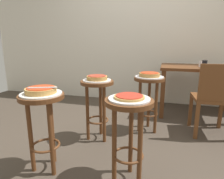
% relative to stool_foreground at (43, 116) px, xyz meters
% --- Properties ---
extents(ground_plane, '(6.00, 6.00, 0.00)m').
position_rel_stool_foreground_xyz_m(ground_plane, '(0.50, 0.65, -0.49)').
color(ground_plane, '#42382D').
extents(back_wall, '(6.00, 0.10, 3.00)m').
position_rel_stool_foreground_xyz_m(back_wall, '(0.50, 2.30, 1.01)').
color(back_wall, silver).
rests_on(back_wall, ground_plane).
extents(stool_foreground, '(0.36, 0.36, 0.67)m').
position_rel_stool_foreground_xyz_m(stool_foreground, '(0.00, 0.00, 0.00)').
color(stool_foreground, '#5B3319').
rests_on(stool_foreground, ground_plane).
extents(serving_plate_foreground, '(0.32, 0.32, 0.01)m').
position_rel_stool_foreground_xyz_m(serving_plate_foreground, '(0.00, 0.00, 0.19)').
color(serving_plate_foreground, white).
rests_on(serving_plate_foreground, stool_foreground).
extents(pizza_foreground, '(0.24, 0.24, 0.05)m').
position_rel_stool_foreground_xyz_m(pizza_foreground, '(0.00, 0.00, 0.22)').
color(pizza_foreground, tan).
rests_on(pizza_foreground, serving_plate_foreground).
extents(stool_middle, '(0.36, 0.36, 0.67)m').
position_rel_stool_foreground_xyz_m(stool_middle, '(0.70, 0.04, 0.00)').
color(stool_middle, '#5B3319').
rests_on(stool_middle, ground_plane).
extents(serving_plate_middle, '(0.30, 0.30, 0.01)m').
position_rel_stool_foreground_xyz_m(serving_plate_middle, '(0.70, 0.04, 0.19)').
color(serving_plate_middle, silver).
rests_on(serving_plate_middle, stool_middle).
extents(pizza_middle, '(0.22, 0.22, 0.02)m').
position_rel_stool_foreground_xyz_m(pizza_middle, '(0.70, 0.04, 0.20)').
color(pizza_middle, tan).
rests_on(pizza_middle, serving_plate_middle).
extents(stool_leftside, '(0.36, 0.36, 0.67)m').
position_rel_stool_foreground_xyz_m(stool_leftside, '(0.24, 0.64, 0.00)').
color(stool_leftside, '#5B3319').
rests_on(stool_leftside, ground_plane).
extents(serving_plate_leftside, '(0.30, 0.30, 0.01)m').
position_rel_stool_foreground_xyz_m(serving_plate_leftside, '(0.24, 0.64, 0.19)').
color(serving_plate_leftside, silver).
rests_on(serving_plate_leftside, stool_leftside).
extents(pizza_leftside, '(0.22, 0.22, 0.05)m').
position_rel_stool_foreground_xyz_m(pizza_leftside, '(0.24, 0.64, 0.22)').
color(pizza_leftside, '#B78442').
rests_on(pizza_leftside, serving_plate_leftside).
extents(stool_rear, '(0.36, 0.36, 0.67)m').
position_rel_stool_foreground_xyz_m(stool_rear, '(0.76, 1.01, 0.00)').
color(stool_rear, '#5B3319').
rests_on(stool_rear, ground_plane).
extents(serving_plate_rear, '(0.33, 0.33, 0.01)m').
position_rel_stool_foreground_xyz_m(serving_plate_rear, '(0.76, 1.01, 0.19)').
color(serving_plate_rear, silver).
rests_on(serving_plate_rear, stool_rear).
extents(pizza_rear, '(0.24, 0.24, 0.05)m').
position_rel_stool_foreground_xyz_m(pizza_rear, '(0.76, 1.01, 0.22)').
color(pizza_rear, '#B78442').
rests_on(pizza_rear, serving_plate_rear).
extents(dining_table, '(1.03, 0.68, 0.73)m').
position_rel_stool_foreground_xyz_m(dining_table, '(1.38, 1.76, 0.13)').
color(dining_table, '#5B3319').
rests_on(dining_table, ground_plane).
extents(cup_near_edge, '(0.07, 0.07, 0.11)m').
position_rel_stool_foreground_xyz_m(cup_near_edge, '(1.43, 1.56, 0.30)').
color(cup_near_edge, black).
rests_on(cup_near_edge, dining_table).
extents(condiment_shaker, '(0.04, 0.04, 0.08)m').
position_rel_stool_foreground_xyz_m(condiment_shaker, '(1.40, 1.70, 0.28)').
color(condiment_shaker, white).
rests_on(condiment_shaker, dining_table).
extents(wooden_chair, '(0.43, 0.43, 0.85)m').
position_rel_stool_foreground_xyz_m(wooden_chair, '(1.48, 1.06, -0.02)').
color(wooden_chair, brown).
rests_on(wooden_chair, ground_plane).
extents(pizza_server_knife, '(0.21, 0.10, 0.01)m').
position_rel_stool_foreground_xyz_m(pizza_server_knife, '(0.03, -0.02, 0.24)').
color(pizza_server_knife, silver).
rests_on(pizza_server_knife, pizza_foreground).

